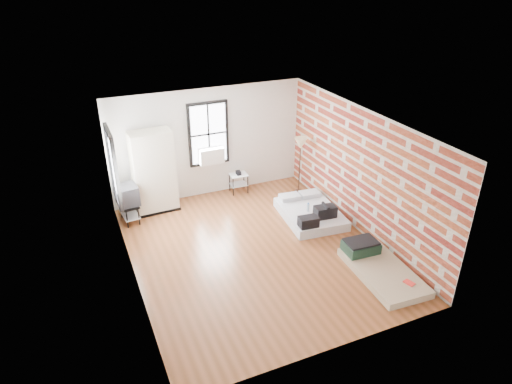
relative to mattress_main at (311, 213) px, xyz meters
name	(u,v)px	position (x,y,z in m)	size (l,w,h in m)	color
ground	(256,251)	(-1.74, -0.73, -0.15)	(6.00, 6.00, 0.00)	brown
room_shell	(259,168)	(-1.51, -0.37, 1.59)	(5.02, 6.02, 2.80)	silver
mattress_main	(311,213)	(0.00, 0.00, 0.00)	(1.42, 1.82, 0.55)	white
mattress_bare	(377,266)	(0.19, -2.33, -0.03)	(1.09, 1.92, 0.40)	tan
wardrobe	(154,172)	(-3.25, 1.92, 0.86)	(1.05, 0.63, 2.02)	black
side_table	(239,178)	(-1.05, 1.99, 0.25)	(0.48, 0.39, 0.61)	black
floor_lamp	(301,147)	(0.41, 1.35, 1.14)	(0.33, 0.33, 1.52)	black
tv_stand	(128,196)	(-3.96, 1.59, 0.51)	(0.51, 0.69, 0.93)	black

